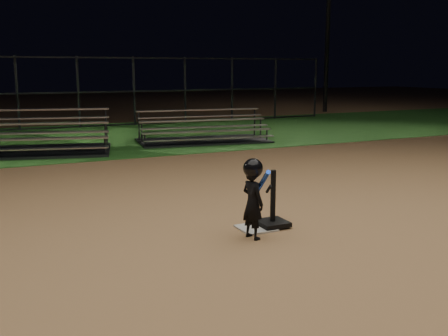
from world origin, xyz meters
The scene contains 9 objects.
ground centered at (0.00, 0.00, 0.00)m, with size 80.00×80.00×0.00m, color #AE7D4E.
grass_strip centered at (0.00, 10.00, 0.01)m, with size 60.00×8.00×0.01m, color #255D1E.
home_plate centered at (0.00, 0.00, 0.01)m, with size 0.45×0.45×0.02m, color beige.
batting_tee centered at (0.24, -0.01, 0.16)m, with size 0.38×0.38×0.75m.
child_batter centered at (-0.22, -0.31, 0.54)m, with size 0.40×0.60×1.02m.
bleacher_left centered at (-2.35, 7.89, 0.22)m, with size 4.73×3.13×1.06m.
bleacher_right centered at (2.58, 7.86, 0.19)m, with size 3.89×2.28×0.90m.
backstop_fence centered at (0.00, 13.00, 1.25)m, with size 20.08×0.08×2.50m.
light_pole_right centered at (12.00, 14.94, 4.95)m, with size 0.90×0.53×8.30m.
Camera 1 is at (-3.20, -5.80, 2.11)m, focal length 41.71 mm.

